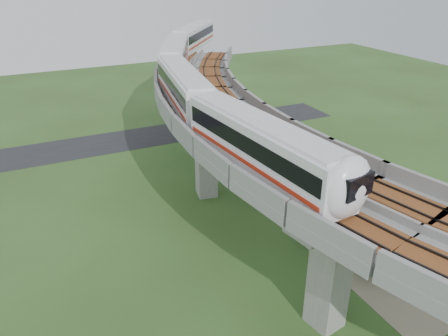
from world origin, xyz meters
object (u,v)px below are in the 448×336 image
at_px(car_white, 422,273).
at_px(car_dark, 345,209).
at_px(metro_train, 198,70).
at_px(car_red, 364,199).

xyz_separation_m(car_white, car_dark, (0.88, 10.47, 0.04)).
relative_size(metro_train, car_dark, 12.43).
distance_m(car_red, car_dark, 3.33).
bearing_deg(car_white, car_dark, 61.89).
height_order(car_white, car_dark, car_dark).
xyz_separation_m(metro_train, car_red, (12.34, -14.79, -11.65)).
bearing_deg(metro_train, car_red, -50.17).
distance_m(car_white, car_dark, 10.51).
bearing_deg(car_red, metro_train, 162.73).
xyz_separation_m(car_red, car_dark, (-3.22, -0.83, 0.07)).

